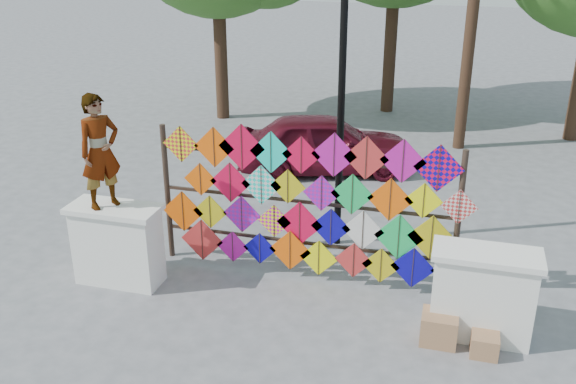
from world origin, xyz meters
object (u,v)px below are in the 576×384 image
Objects in this scene: sedan at (324,143)px; lamppost at (342,93)px; kite_rack at (309,206)px; vendor_woman at (100,152)px.

sedan is 4.12m from lamppost.
lamppost is (0.21, 1.27, 1.46)m from kite_rack.
lamppost is (3.12, 2.20, 0.55)m from vendor_woman.
lamppost is (1.00, -3.45, 2.03)m from sedan.
lamppost reaches higher than kite_rack.
kite_rack is 4.82m from sedan.
kite_rack is 1.95m from lamppost.
kite_rack is 1.26× the size of sedan.
vendor_woman is (-2.91, -0.93, 0.91)m from kite_rack.
lamppost is at bearing 178.65° from sedan.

